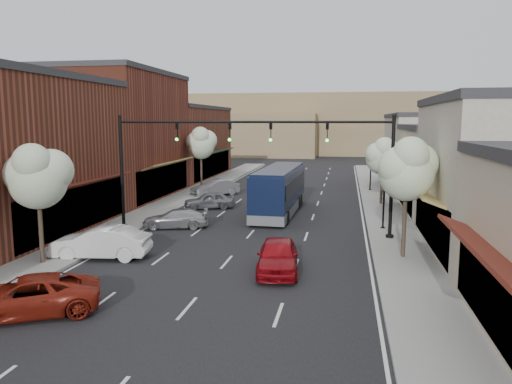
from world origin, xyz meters
The scene contains 27 objects.
ground centered at (0.00, 0.00, 0.00)m, with size 160.00×160.00×0.00m, color black.
sidewalk_left centered at (-8.40, 18.50, 0.07)m, with size 2.80×73.00×0.15m, color gray.
sidewalk_right centered at (8.40, 18.50, 0.07)m, with size 2.80×73.00×0.15m, color gray.
curb_left centered at (-7.00, 18.50, 0.07)m, with size 0.25×73.00×0.17m, color gray.
curb_right centered at (7.00, 18.50, 0.07)m, with size 0.25×73.00×0.17m, color gray.
bldg_left_midnear centered at (-14.23, 6.00, 4.66)m, with size 10.14×14.10×9.40m.
bldg_left_midfar centered at (-14.24, 20.00, 5.40)m, with size 10.14×14.10×10.90m.
bldg_left_far centered at (-14.22, 36.00, 4.16)m, with size 10.14×18.10×8.40m.
bldg_right_midfar centered at (13.70, 18.00, 3.17)m, with size 9.14×12.10×6.40m.
bldg_right_far centered at (13.71, 32.00, 3.66)m, with size 9.14×16.10×7.40m.
hill_far centered at (0.00, 90.00, 6.00)m, with size 120.00×30.00×12.00m, color #7A6647.
hill_near centered at (-25.00, 78.00, 4.00)m, with size 50.00×20.00×8.00m, color #7A6647.
signal_mast_right centered at (5.62, 8.00, 4.62)m, with size 8.22×0.46×7.00m.
signal_mast_left centered at (-5.62, 8.00, 4.62)m, with size 8.22×0.46×7.00m.
tree_right_near centered at (8.35, 3.94, 4.45)m, with size 2.85×2.65×5.95m.
tree_right_far centered at (8.35, 19.94, 3.99)m, with size 2.85×2.65×5.43m.
tree_left_near centered at (-8.25, -0.06, 4.22)m, with size 2.85×2.65×5.69m.
tree_left_far centered at (-8.25, 25.94, 4.60)m, with size 2.85×2.65×6.13m.
lamp_post_near centered at (7.80, 10.50, 3.01)m, with size 0.44×0.44×4.44m.
lamp_post_far centered at (7.80, 28.00, 3.01)m, with size 0.44×0.44×4.44m.
coach_bus centered at (0.80, 15.02, 1.75)m, with size 2.70×10.98×3.34m.
red_hatchback centered at (2.61, 0.87, 0.75)m, with size 1.77×4.39×1.50m, color maroon.
parked_car_a centered at (-5.24, -5.58, 0.68)m, with size 2.26×4.89×1.36m, color maroon.
parked_car_b centered at (-6.20, 1.59, 0.79)m, with size 1.66×4.77×1.57m, color silver.
parked_car_c centered at (-4.96, 8.91, 0.59)m, with size 1.66×4.08×1.18m, color #98989D.
parked_car_d centered at (-4.75, 15.99, 0.65)m, with size 1.53×3.81×1.30m, color slate.
parked_car_e centered at (-6.01, 22.54, 0.72)m, with size 1.53×4.40×1.45m, color gray.
Camera 1 is at (5.47, -20.37, 6.65)m, focal length 35.00 mm.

